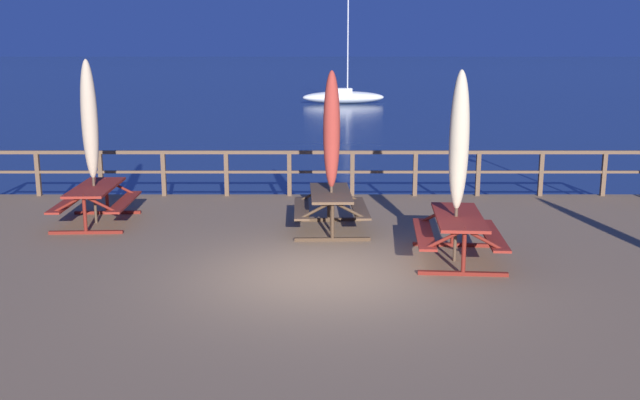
{
  "coord_description": "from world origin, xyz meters",
  "views": [
    {
      "loc": [
        -0.02,
        -10.78,
        4.11
      ],
      "look_at": [
        0.0,
        0.94,
        1.61
      ],
      "focal_mm": 40.48,
      "sensor_mm": 36.0,
      "label": 1
    }
  ],
  "objects_px": {
    "patio_umbrella_tall_mid_left": "(458,142)",
    "sailboat_distant": "(342,97)",
    "picnic_table_front_right": "(457,227)",
    "patio_umbrella_tall_back_right": "(88,121)",
    "picnic_table_mid_right": "(95,196)",
    "patio_umbrella_tall_back_left": "(330,131)",
    "picnic_table_mid_centre": "(329,202)"
  },
  "relations": [
    {
      "from": "sailboat_distant",
      "to": "patio_umbrella_tall_back_right",
      "type": "bearing_deg",
      "value": -99.04
    },
    {
      "from": "patio_umbrella_tall_mid_left",
      "to": "picnic_table_mid_right",
      "type": "bearing_deg",
      "value": 158.82
    },
    {
      "from": "picnic_table_mid_centre",
      "to": "picnic_table_mid_right",
      "type": "bearing_deg",
      "value": 173.08
    },
    {
      "from": "picnic_table_front_right",
      "to": "patio_umbrella_tall_mid_left",
      "type": "distance_m",
      "value": 1.44
    },
    {
      "from": "patio_umbrella_tall_back_left",
      "to": "patio_umbrella_tall_back_right",
      "type": "height_order",
      "value": "patio_umbrella_tall_back_right"
    },
    {
      "from": "picnic_table_front_right",
      "to": "patio_umbrella_tall_mid_left",
      "type": "height_order",
      "value": "patio_umbrella_tall_mid_left"
    },
    {
      "from": "patio_umbrella_tall_back_left",
      "to": "sailboat_distant",
      "type": "height_order",
      "value": "sailboat_distant"
    },
    {
      "from": "patio_umbrella_tall_back_right",
      "to": "picnic_table_mid_right",
      "type": "bearing_deg",
      "value": -35.26
    },
    {
      "from": "picnic_table_mid_right",
      "to": "sailboat_distant",
      "type": "xyz_separation_m",
      "value": [
        6.21,
        39.25,
        -0.66
      ]
    },
    {
      "from": "picnic_table_mid_centre",
      "to": "picnic_table_mid_right",
      "type": "xyz_separation_m",
      "value": [
        -4.71,
        0.57,
        0.0
      ]
    },
    {
      "from": "sailboat_distant",
      "to": "picnic_table_mid_right",
      "type": "bearing_deg",
      "value": -98.98
    },
    {
      "from": "patio_umbrella_tall_mid_left",
      "to": "picnic_table_mid_centre",
      "type": "bearing_deg",
      "value": 134.94
    },
    {
      "from": "patio_umbrella_tall_back_right",
      "to": "sailboat_distant",
      "type": "relative_size",
      "value": 0.42
    },
    {
      "from": "picnic_table_mid_centre",
      "to": "patio_umbrella_tall_mid_left",
      "type": "bearing_deg",
      "value": -45.06
    },
    {
      "from": "picnic_table_mid_centre",
      "to": "patio_umbrella_tall_mid_left",
      "type": "xyz_separation_m",
      "value": [
        2.04,
        -2.04,
        1.44
      ]
    },
    {
      "from": "patio_umbrella_tall_back_right",
      "to": "patio_umbrella_tall_mid_left",
      "type": "bearing_deg",
      "value": -21.26
    },
    {
      "from": "picnic_table_front_right",
      "to": "picnic_table_mid_right",
      "type": "bearing_deg",
      "value": 159.42
    },
    {
      "from": "picnic_table_mid_right",
      "to": "picnic_table_front_right",
      "type": "relative_size",
      "value": 0.98
    },
    {
      "from": "picnic_table_mid_centre",
      "to": "patio_umbrella_tall_back_left",
      "type": "distance_m",
      "value": 1.4
    },
    {
      "from": "patio_umbrella_tall_mid_left",
      "to": "patio_umbrella_tall_back_left",
      "type": "bearing_deg",
      "value": 135.56
    },
    {
      "from": "picnic_table_mid_right",
      "to": "patio_umbrella_tall_back_left",
      "type": "distance_m",
      "value": 4.96
    },
    {
      "from": "sailboat_distant",
      "to": "patio_umbrella_tall_mid_left",
      "type": "bearing_deg",
      "value": -89.26
    },
    {
      "from": "picnic_table_mid_right",
      "to": "patio_umbrella_tall_mid_left",
      "type": "relative_size",
      "value": 0.67
    },
    {
      "from": "picnic_table_mid_right",
      "to": "patio_umbrella_tall_mid_left",
      "type": "bearing_deg",
      "value": -21.18
    },
    {
      "from": "picnic_table_mid_centre",
      "to": "sailboat_distant",
      "type": "height_order",
      "value": "sailboat_distant"
    },
    {
      "from": "patio_umbrella_tall_mid_left",
      "to": "sailboat_distant",
      "type": "bearing_deg",
      "value": 90.74
    },
    {
      "from": "patio_umbrella_tall_mid_left",
      "to": "sailboat_distant",
      "type": "height_order",
      "value": "sailboat_distant"
    },
    {
      "from": "picnic_table_front_right",
      "to": "patio_umbrella_tall_mid_left",
      "type": "relative_size",
      "value": 0.68
    },
    {
      "from": "picnic_table_mid_right",
      "to": "sailboat_distant",
      "type": "relative_size",
      "value": 0.27
    },
    {
      "from": "patio_umbrella_tall_back_right",
      "to": "patio_umbrella_tall_mid_left",
      "type": "relative_size",
      "value": 1.04
    },
    {
      "from": "picnic_table_mid_centre",
      "to": "patio_umbrella_tall_back_right",
      "type": "distance_m",
      "value": 5.01
    },
    {
      "from": "patio_umbrella_tall_back_left",
      "to": "patio_umbrella_tall_back_right",
      "type": "distance_m",
      "value": 4.8
    }
  ]
}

